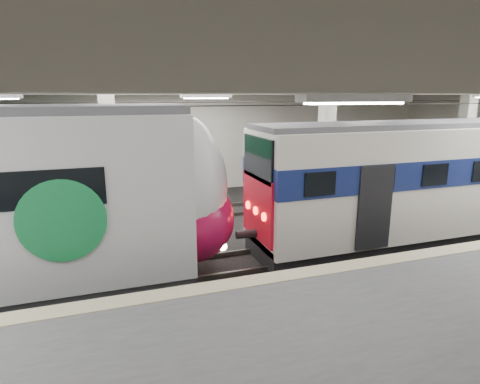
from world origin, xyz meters
name	(u,v)px	position (x,y,z in m)	size (l,w,h in m)	color
station_hall	(246,170)	(0.00, -1.74, 3.24)	(36.00, 24.00, 5.75)	black
older_rer	(424,180)	(7.12, 0.00, 2.17)	(12.39, 2.74, 4.14)	silver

